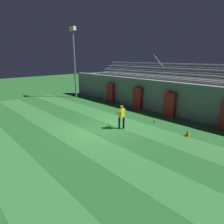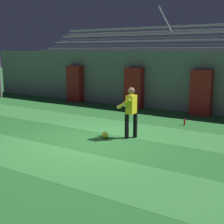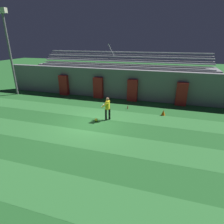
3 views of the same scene
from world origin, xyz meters
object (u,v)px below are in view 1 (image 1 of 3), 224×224
at_px(padding_pillar_gate_right, 170,105).
at_px(padding_pillar_far_left, 111,93).
at_px(water_bottle, 154,121).
at_px(padding_pillar_gate_left, 138,98).
at_px(floodlight_pole, 74,54).
at_px(traffic_cone, 188,133).
at_px(soccer_ball, 109,126).
at_px(goalkeeper, 121,115).

bearing_deg(padding_pillar_gate_right, padding_pillar_far_left, 180.00).
distance_m(padding_pillar_far_left, water_bottle, 7.63).
distance_m(padding_pillar_gate_right, water_bottle, 2.41).
bearing_deg(water_bottle, padding_pillar_gate_right, 92.27).
xyz_separation_m(padding_pillar_gate_left, floodlight_pole, (-8.65, -1.29, 4.10)).
bearing_deg(padding_pillar_gate_left, water_bottle, -32.90).
relative_size(padding_pillar_gate_left, traffic_cone, 4.75).
height_order(padding_pillar_gate_right, soccer_ball, padding_pillar_gate_right).
relative_size(floodlight_pole, goalkeeper, 4.83).
relative_size(padding_pillar_gate_right, padding_pillar_far_left, 1.00).
xyz_separation_m(padding_pillar_gate_left, padding_pillar_gate_right, (3.37, 0.00, 0.00)).
height_order(padding_pillar_gate_right, goalkeeper, padding_pillar_gate_right).
relative_size(floodlight_pole, water_bottle, 33.62).
distance_m(padding_pillar_far_left, traffic_cone, 10.56).
relative_size(padding_pillar_gate_left, padding_pillar_far_left, 1.00).
relative_size(padding_pillar_gate_left, padding_pillar_gate_right, 1.00).
xyz_separation_m(padding_pillar_gate_right, traffic_cone, (2.98, -2.85, -0.79)).
xyz_separation_m(padding_pillar_gate_left, water_bottle, (3.46, -2.24, -0.88)).
xyz_separation_m(floodlight_pole, traffic_cone, (15.00, -1.57, -4.89)).
relative_size(padding_pillar_gate_right, floodlight_pole, 0.25).
bearing_deg(padding_pillar_gate_right, padding_pillar_gate_left, 180.00).
distance_m(padding_pillar_gate_left, padding_pillar_gate_right, 3.37).
xyz_separation_m(padding_pillar_far_left, water_bottle, (7.24, -2.24, -0.88)).
relative_size(goalkeeper, traffic_cone, 3.98).
relative_size(padding_pillar_far_left, goalkeeper, 1.20).
xyz_separation_m(goalkeeper, traffic_cone, (3.77, 2.07, -0.74)).
distance_m(floodlight_pole, soccer_ball, 12.38).
xyz_separation_m(padding_pillar_gate_left, padding_pillar_far_left, (-3.78, 0.00, 0.00)).
height_order(traffic_cone, water_bottle, traffic_cone).
height_order(padding_pillar_far_left, soccer_ball, padding_pillar_far_left).
distance_m(floodlight_pole, traffic_cone, 15.86).
relative_size(padding_pillar_gate_left, goalkeeper, 1.20).
height_order(soccer_ball, traffic_cone, traffic_cone).
height_order(padding_pillar_gate_right, traffic_cone, padding_pillar_gate_right).
relative_size(padding_pillar_far_left, traffic_cone, 4.75).
height_order(padding_pillar_gate_left, goalkeeper, padding_pillar_gate_left).
distance_m(padding_pillar_far_left, soccer_ball, 7.91).
bearing_deg(padding_pillar_gate_right, traffic_cone, -43.74).
relative_size(padding_pillar_far_left, floodlight_pole, 0.25).
bearing_deg(water_bottle, padding_pillar_gate_left, 147.10).
relative_size(soccer_ball, traffic_cone, 0.52).
bearing_deg(padding_pillar_far_left, floodlight_pole, -165.18).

